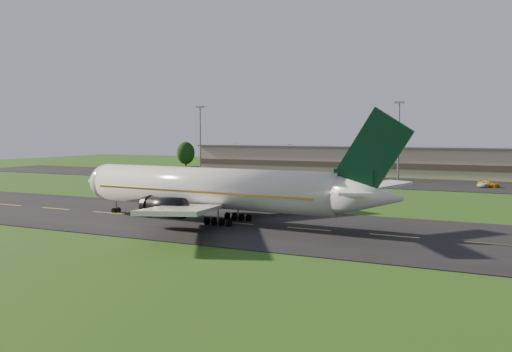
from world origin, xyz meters
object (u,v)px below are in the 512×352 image
at_px(light_mast_west, 200,131).
at_px(light_mast_centre, 399,131).
at_px(service_vehicle_a, 282,176).
at_px(terminal, 416,162).
at_px(service_vehicle_d, 489,184).
at_px(airliner, 215,189).
at_px(service_vehicle_b, 373,179).
at_px(service_vehicle_c, 486,184).

height_order(light_mast_west, light_mast_centre, same).
bearing_deg(service_vehicle_a, light_mast_centre, 14.85).
relative_size(terminal, service_vehicle_d, 29.66).
xyz_separation_m(terminal, light_mast_centre, (-1.40, -16.18, 8.75)).
bearing_deg(airliner, service_vehicle_b, 89.75).
relative_size(airliner, service_vehicle_a, 11.85).
relative_size(light_mast_centre, service_vehicle_a, 4.70).
bearing_deg(light_mast_centre, service_vehicle_d, -22.94).
bearing_deg(service_vehicle_a, service_vehicle_d, -3.31).
xyz_separation_m(airliner, terminal, (9.30, 96.23, -0.67)).
bearing_deg(service_vehicle_d, light_mast_west, 110.54).
xyz_separation_m(light_mast_centre, service_vehicle_d, (22.56, -9.55, -11.93)).
bearing_deg(airliner, terminal, 87.33).
relative_size(service_vehicle_b, service_vehicle_d, 0.91).
bearing_deg(service_vehicle_d, service_vehicle_c, 153.82).
bearing_deg(service_vehicle_b, light_mast_west, 52.58).
bearing_deg(light_mast_west, terminal, 14.76).
xyz_separation_m(airliner, service_vehicle_c, (29.82, 70.02, -3.94)).
bearing_deg(light_mast_centre, airliner, -95.64).
xyz_separation_m(light_mast_centre, service_vehicle_b, (-4.06, -9.10, -11.91)).
bearing_deg(service_vehicle_a, service_vehicle_c, -3.86).
height_order(service_vehicle_a, service_vehicle_d, service_vehicle_a).
distance_m(light_mast_centre, service_vehicle_a, 32.35).
xyz_separation_m(light_mast_west, service_vehicle_b, (55.94, -9.10, -11.91)).
bearing_deg(service_vehicle_c, airliner, -79.40).
height_order(terminal, service_vehicle_a, terminal).
bearing_deg(light_mast_west, service_vehicle_a, -16.28).
relative_size(airliner, service_vehicle_b, 11.60).
relative_size(light_mast_centre, service_vehicle_d, 4.16).
distance_m(service_vehicle_a, service_vehicle_c, 50.59).
bearing_deg(airliner, service_vehicle_d, 69.48).
bearing_deg(service_vehicle_c, light_mast_west, -153.31).
relative_size(service_vehicle_b, service_vehicle_c, 0.99).
relative_size(terminal, service_vehicle_a, 33.50).
bearing_deg(airliner, service_vehicle_c, 69.78).
bearing_deg(terminal, service_vehicle_a, -139.87).
height_order(light_mast_centre, service_vehicle_b, light_mast_centre).
height_order(terminal, light_mast_west, light_mast_west).
height_order(service_vehicle_c, service_vehicle_d, service_vehicle_d).
bearing_deg(service_vehicle_a, airliner, -76.55).
height_order(light_mast_centre, service_vehicle_c, light_mast_centre).
bearing_deg(light_mast_west, service_vehicle_d, -6.60).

